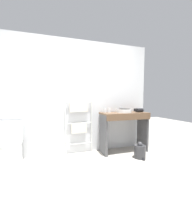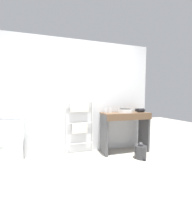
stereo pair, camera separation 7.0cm
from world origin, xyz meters
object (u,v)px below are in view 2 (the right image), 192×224
(cup_near_edge, at_px, (110,110))
(hair_dryer, at_px, (141,110))
(toilet, at_px, (11,149))
(cup_near_wall, at_px, (106,110))
(towel_radiator, at_px, (80,119))
(trash_bin, at_px, (140,152))
(sink_basin, at_px, (125,111))

(cup_near_edge, distance_m, hair_dryer, 0.68)
(toilet, bearing_deg, cup_near_wall, 7.71)
(towel_radiator, height_order, trash_bin, towel_radiator)
(cup_near_edge, bearing_deg, toilet, -174.00)
(hair_dryer, bearing_deg, cup_near_wall, 165.59)
(cup_near_edge, relative_size, trash_bin, 0.31)
(towel_radiator, distance_m, cup_near_edge, 0.68)
(sink_basin, xyz_separation_m, cup_near_wall, (-0.38, 0.16, 0.01))
(cup_near_edge, bearing_deg, cup_near_wall, 149.67)
(towel_radiator, relative_size, cup_near_wall, 11.55)
(toilet, relative_size, sink_basin, 2.37)
(cup_near_edge, height_order, hair_dryer, cup_near_edge)
(sink_basin, xyz_separation_m, trash_bin, (0.12, -0.43, -0.77))
(hair_dryer, bearing_deg, toilet, -178.80)
(toilet, bearing_deg, sink_basin, 2.16)
(toilet, xyz_separation_m, cup_near_edge, (1.90, 0.20, 0.60))
(sink_basin, relative_size, cup_near_edge, 3.29)
(toilet, xyz_separation_m, towel_radiator, (1.25, 0.28, 0.42))
(toilet, height_order, trash_bin, toilet)
(towel_radiator, height_order, hair_dryer, towel_radiator)
(cup_near_wall, distance_m, trash_bin, 1.10)
(towel_radiator, xyz_separation_m, trash_bin, (1.07, -0.63, -0.60))
(toilet, bearing_deg, trash_bin, -8.57)
(toilet, relative_size, cup_near_edge, 7.81)
(sink_basin, height_order, hair_dryer, hair_dryer)
(cup_near_wall, height_order, cup_near_edge, same)
(hair_dryer, bearing_deg, sink_basin, 175.44)
(cup_near_edge, height_order, trash_bin, cup_near_edge)
(cup_near_wall, distance_m, hair_dryer, 0.77)
(sink_basin, bearing_deg, hair_dryer, -4.56)
(cup_near_edge, distance_m, trash_bin, 1.04)
(sink_basin, distance_m, cup_near_edge, 0.32)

